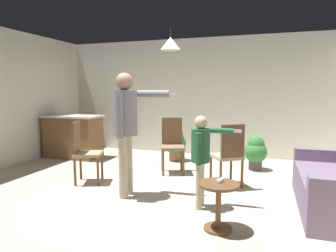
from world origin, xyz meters
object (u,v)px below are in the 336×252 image
dining_chair_centre_back (84,150)px  person_child (201,151)px  potted_plant_corner (175,143)px  spare_remote_on_table (220,181)px  person_adult (126,121)px  potted_plant_by_wall (256,151)px  side_table_by_couch (218,201)px  dining_chair_near_wall (229,153)px  kitchen_counter (73,136)px  dining_chair_by_counter (172,143)px

dining_chair_centre_back → person_child: bearing=57.2°
potted_plant_corner → spare_remote_on_table: (1.41, -2.92, 0.15)m
person_adult → spare_remote_on_table: bearing=62.2°
person_child → potted_plant_by_wall: size_ratio=1.82×
side_table_by_couch → dining_chair_near_wall: size_ratio=0.52×
kitchen_counter → spare_remote_on_table: kitchen_counter is taller
person_adult → dining_chair_centre_back: bearing=-114.4°
kitchen_counter → person_child: 3.90m
person_adult → person_child: bearing=80.7°
potted_plant_by_wall → spare_remote_on_table: potted_plant_by_wall is taller
person_child → spare_remote_on_table: bearing=29.3°
kitchen_counter → spare_remote_on_table: size_ratio=9.69×
potted_plant_corner → person_adult: bearing=-90.3°
kitchen_counter → dining_chair_near_wall: bearing=-16.2°
dining_chair_by_counter → dining_chair_centre_back: 1.59m
person_adult → potted_plant_by_wall: bearing=136.4°
dining_chair_by_counter → potted_plant_corner: (-0.22, 0.89, -0.16)m
dining_chair_by_counter → potted_plant_corner: size_ratio=1.42×
kitchen_counter → dining_chair_near_wall: dining_chair_near_wall is taller
dining_chair_near_wall → person_child: bearing=-138.5°
dining_chair_by_counter → potted_plant_corner: bearing=-97.9°
person_adult → dining_chair_centre_back: person_adult is taller
dining_chair_centre_back → side_table_by_couch: bearing=46.4°
kitchen_counter → potted_plant_by_wall: kitchen_counter is taller
dining_chair_near_wall → dining_chair_centre_back: bearing=157.8°
person_child → dining_chair_near_wall: bearing=163.5°
dining_chair_by_counter → spare_remote_on_table: size_ratio=7.69×
side_table_by_couch → potted_plant_corner: 3.27m
side_table_by_couch → spare_remote_on_table: size_ratio=4.00×
dining_chair_by_counter → spare_remote_on_table: (1.19, -2.03, -0.01)m
dining_chair_near_wall → potted_plant_corner: (-1.32, 1.47, -0.16)m
person_adult → kitchen_counter: bearing=-134.1°
person_adult → spare_remote_on_table: (1.42, -0.61, -0.54)m
side_table_by_couch → person_adult: bearing=155.2°
person_child → spare_remote_on_table: person_child is taller
dining_chair_centre_back → potted_plant_by_wall: (2.62, 1.73, -0.18)m
kitchen_counter → person_adult: bearing=-39.7°
kitchen_counter → potted_plant_by_wall: 3.95m
dining_chair_near_wall → dining_chair_centre_back: size_ratio=1.00×
kitchen_counter → dining_chair_by_counter: bearing=-10.5°
dining_chair_by_counter → person_adult: bearing=59.0°
person_adult → potted_plant_by_wall: person_adult is taller
kitchen_counter → dining_chair_near_wall: size_ratio=1.26×
kitchen_counter → potted_plant_by_wall: size_ratio=1.92×
dining_chair_near_wall → side_table_by_couch: bearing=-121.3°
dining_chair_near_wall → potted_plant_corner: dining_chair_near_wall is taller
kitchen_counter → dining_chair_by_counter: size_ratio=1.26×
spare_remote_on_table → person_adult: bearing=156.6°
potted_plant_by_wall → spare_remote_on_table: 2.70m
dining_chair_near_wall → dining_chair_centre_back: 2.32m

